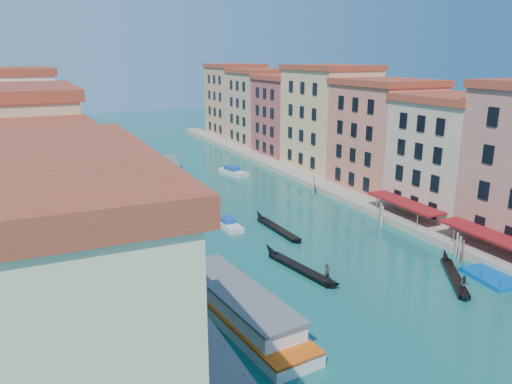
# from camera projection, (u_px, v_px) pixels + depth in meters

# --- Properties ---
(left_bank_palazzos) EXTENTS (12.80, 128.40, 21.00)m
(left_bank_palazzos) POSITION_uv_depth(u_px,v_px,m) (16.00, 151.00, 70.26)
(left_bank_palazzos) COLOR beige
(left_bank_palazzos) RESTS_ON ground
(right_bank_palazzos) EXTENTS (12.80, 128.40, 21.00)m
(right_bank_palazzos) POSITION_uv_depth(u_px,v_px,m) (346.00, 127.00, 93.13)
(right_bank_palazzos) COLOR #984539
(right_bank_palazzos) RESTS_ON ground
(quay) EXTENTS (4.00, 140.00, 1.00)m
(quay) POSITION_uv_depth(u_px,v_px,m) (307.00, 179.00, 92.35)
(quay) COLOR #9D967E
(quay) RESTS_ON ground
(restaurant_awnings) EXTENTS (3.20, 44.55, 3.12)m
(restaurant_awnings) POSITION_uv_depth(u_px,v_px,m) (503.00, 240.00, 54.98)
(restaurant_awnings) COLOR maroon
(restaurant_awnings) RESTS_ON ground
(mooring_poles_right) EXTENTS (1.44, 54.24, 3.20)m
(mooring_poles_right) POSITION_uv_depth(u_px,v_px,m) (441.00, 242.00, 59.26)
(mooring_poles_right) COLOR brown
(mooring_poles_right) RESTS_ON ground
(vaporetto_near) EXTENTS (6.52, 19.94, 2.91)m
(vaporetto_near) POSITION_uv_depth(u_px,v_px,m) (237.00, 305.00, 44.23)
(vaporetto_near) COLOR silver
(vaporetto_near) RESTS_ON ground
(vaporetto_far) EXTENTS (8.86, 20.10, 2.91)m
(vaporetto_far) POSITION_uv_depth(u_px,v_px,m) (168.00, 171.00, 95.45)
(vaporetto_far) COLOR silver
(vaporetto_far) RESTS_ON ground
(gondola_fore) EXTENTS (3.31, 13.05, 2.61)m
(gondola_fore) POSITION_uv_depth(u_px,v_px,m) (300.00, 267.00, 54.25)
(gondola_fore) COLOR black
(gondola_fore) RESTS_ON ground
(gondola_right) EXTENTS (7.69, 10.63, 2.45)m
(gondola_right) POSITION_uv_depth(u_px,v_px,m) (455.00, 276.00, 51.87)
(gondola_right) COLOR black
(gondola_right) RESTS_ON ground
(gondola_far) EXTENTS (1.55, 12.96, 1.84)m
(gondola_far) POSITION_uv_depth(u_px,v_px,m) (277.00, 228.00, 66.84)
(gondola_far) COLOR black
(gondola_far) RESTS_ON ground
(motorboat_mid) EXTENTS (2.22, 6.31, 1.29)m
(motorboat_mid) POSITION_uv_depth(u_px,v_px,m) (228.00, 224.00, 68.09)
(motorboat_mid) COLOR silver
(motorboat_mid) RESTS_ON ground
(motorboat_far) EXTENTS (3.79, 7.74, 1.54)m
(motorboat_far) POSITION_uv_depth(u_px,v_px,m) (233.00, 171.00, 98.35)
(motorboat_far) COLOR beige
(motorboat_far) RESTS_ON ground
(blue_dock) EXTENTS (4.42, 6.13, 0.48)m
(blue_dock) POSITION_uv_depth(u_px,v_px,m) (492.00, 277.00, 52.31)
(blue_dock) COLOR #0250A8
(blue_dock) RESTS_ON ground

